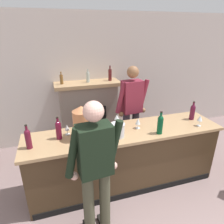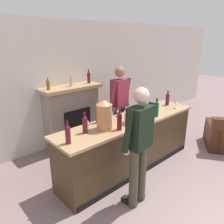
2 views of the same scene
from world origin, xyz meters
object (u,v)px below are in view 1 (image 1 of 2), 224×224
wine_glass_back_row (200,119)px  fireplace_stone (89,113)px  wine_bottle_chardonnay_pale (86,119)px  wine_glass_front_right (138,122)px  person_customer (96,169)px  ice_bucket_steel (118,130)px  person_bartender (131,110)px  wine_bottle_port_short (160,124)px  wine_glass_front_left (67,128)px  wine_glass_by_dispenser (117,117)px  copper_dispenser (82,123)px  wine_bottle_cabernet_heavy (28,138)px  wine_bottle_rose_blush (58,129)px  wine_bottle_burgundy_dark (96,132)px  wine_bottle_merlot_tall (193,111)px

wine_glass_back_row → fireplace_stone: bearing=129.8°
wine_bottle_chardonnay_pale → wine_glass_front_right: 0.79m
person_customer → ice_bucket_steel: 0.77m
fireplace_stone → person_bartender: 1.12m
wine_bottle_chardonnay_pale → wine_bottle_port_short: 1.10m
person_bartender → wine_glass_front_left: 1.33m
wine_glass_by_dispenser → wine_glass_front_left: bearing=-171.0°
wine_glass_back_row → wine_bottle_chardonnay_pale: bearing=165.5°
person_bartender → ice_bucket_steel: bearing=-123.9°
copper_dispenser → wine_bottle_cabernet_heavy: size_ratio=1.45×
wine_bottle_cabernet_heavy → wine_bottle_port_short: wine_bottle_port_short is taller
wine_bottle_rose_blush → wine_bottle_cabernet_heavy: 0.40m
copper_dispenser → wine_bottle_chardonnay_pale: (0.10, 0.28, -0.09)m
person_customer → copper_dispenser: size_ratio=3.70×
wine_glass_front_right → wine_bottle_rose_blush: bearing=178.4°
copper_dispenser → wine_glass_front_right: (0.86, 0.05, -0.13)m
wine_bottle_rose_blush → wine_glass_front_right: 1.17m
person_customer → wine_glass_front_right: size_ratio=10.54×
wine_bottle_burgundy_dark → wine_bottle_merlot_tall: 1.73m
person_customer → copper_dispenser: bearing=91.7°
wine_bottle_chardonnay_pale → wine_glass_front_left: wine_bottle_chardonnay_pale is taller
copper_dispenser → person_customer: bearing=-88.3°
wine_bottle_port_short → wine_glass_by_dispenser: (-0.50, 0.48, -0.04)m
wine_glass_front_right → wine_bottle_merlot_tall: bearing=2.3°
wine_bottle_port_short → wine_glass_front_right: (-0.24, 0.24, -0.04)m
wine_bottle_rose_blush → wine_glass_back_row: size_ratio=1.87×
fireplace_stone → wine_bottle_cabernet_heavy: 1.98m
person_bartender → copper_dispenser: 1.26m
wine_glass_front_left → wine_bottle_burgundy_dark: bearing=-44.8°
person_customer → ice_bucket_steel: size_ratio=8.82×
wine_bottle_chardonnay_pale → wine_bottle_burgundy_dark: (0.06, -0.46, 0.00)m
wine_bottle_cabernet_heavy → wine_bottle_rose_blush: bearing=19.4°
wine_glass_front_left → ice_bucket_steel: bearing=-21.6°
wine_bottle_rose_blush → wine_bottle_merlot_tall: 2.18m
fireplace_stone → wine_bottle_merlot_tall: fireplace_stone is taller
person_customer → wine_glass_back_row: size_ratio=10.10×
wine_bottle_cabernet_heavy → wine_bottle_merlot_tall: wine_bottle_cabernet_heavy is taller
wine_bottle_rose_blush → wine_glass_front_left: bearing=35.4°
copper_dispenser → wine_bottle_rose_blush: (-0.31, 0.08, -0.09)m
person_bartender → copper_dispenser: bearing=-145.6°
person_bartender → wine_glass_by_dispenser: size_ratio=11.71×
wine_bottle_port_short → wine_glass_front_right: wine_bottle_port_short is taller
wine_bottle_chardonnay_pale → wine_glass_back_row: 1.77m
wine_glass_back_row → wine_glass_by_dispenser: wine_glass_back_row is taller
wine_bottle_rose_blush → wine_glass_front_left: (0.12, 0.09, -0.04)m
wine_bottle_merlot_tall → wine_glass_by_dispenser: size_ratio=2.03×
person_bartender → ice_bucket_steel: (-0.54, -0.80, 0.07)m
fireplace_stone → wine_bottle_rose_blush: 1.69m
ice_bucket_steel → wine_bottle_burgundy_dark: 0.34m
wine_bottle_cabernet_heavy → wine_glass_back_row: 2.51m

